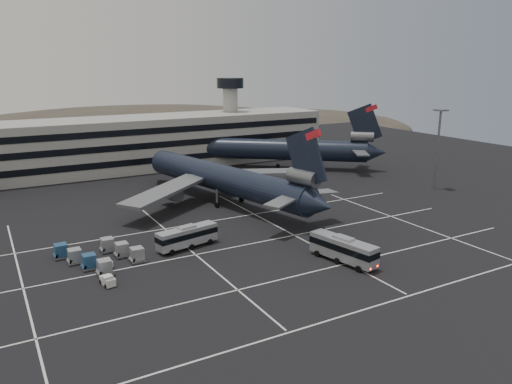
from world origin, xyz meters
The scene contains 12 objects.
ground centered at (0.00, 0.00, 0.00)m, with size 260.00×260.00×0.00m, color black.
lane_markings centered at (0.95, 0.72, 0.01)m, with size 90.00×55.62×0.01m.
terminal centered at (-2.95, 71.14, 6.93)m, with size 125.00×26.00×24.00m.
hills centered at (17.99, 170.00, -12.07)m, with size 352.00×180.00×44.00m.
lightpole_right centered at (58.00, 15.00, 11.82)m, with size 2.40×2.40×18.28m.
trijet_main centered at (10.49, 27.72, 5.25)m, with size 46.40×57.29×18.08m.
trijet_far centered at (39.72, 52.34, 5.43)m, with size 48.11×41.14×18.08m.
bus_near centered at (11.70, -9.22, 2.13)m, with size 4.76×11.33×3.90m.
bus_far centered at (-5.94, 7.42, 1.97)m, with size 10.48×4.40×3.60m.
tug_a centered at (-20.17, -0.44, 0.68)m, with size 1.79×2.59×1.54m.
tug_b centered at (-19.11, 5.25, 0.55)m, with size 2.24×1.87×1.25m.
uld_cluster centered at (-19.29, 8.40, 1.04)m, with size 12.51×12.62×2.12m.
Camera 1 is at (-32.74, -62.41, 28.24)m, focal length 35.00 mm.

